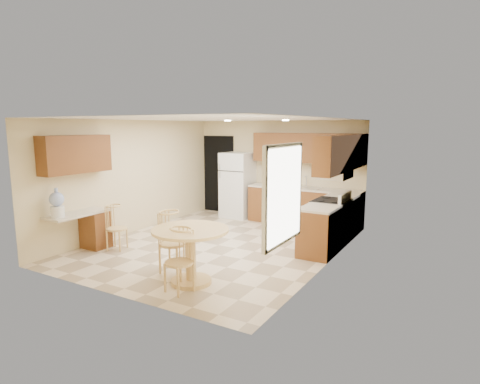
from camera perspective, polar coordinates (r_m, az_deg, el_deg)
The scene contains 30 objects.
floor at distance 8.14m, azimuth -3.14°, elevation -7.55°, with size 5.50×5.50×0.00m, color beige.
ceiling at distance 7.79m, azimuth -3.31°, elevation 10.33°, with size 4.50×5.50×0.02m, color white.
wall_back at distance 10.26m, azimuth 5.22°, elevation 3.09°, with size 4.50×0.02×2.50m, color beige.
wall_front at distance 5.80m, azimuth -18.27°, elevation -2.22°, with size 4.50×0.02×2.50m, color beige.
wall_left at distance 9.28m, azimuth -14.93°, elevation 2.15°, with size 0.02×5.50×2.50m, color beige.
wall_right at distance 6.91m, azimuth 12.59°, elevation -0.16°, with size 0.02×5.50×2.50m, color beige.
doorway at distance 11.11m, azimuth -3.05°, elevation 2.56°, with size 0.90×0.02×2.10m, color black.
base_cab_back at distance 9.78m, azimuth 9.07°, elevation -2.14°, with size 2.75×0.60×0.87m, color brown.
counter_back at distance 9.70m, azimuth 9.14°, elevation 0.49°, with size 2.75×0.63×0.04m, color beige.
base_cab_right_a at distance 8.90m, azimuth 14.17°, elevation -3.46°, with size 0.60×0.59×0.87m, color brown.
counter_right_a at distance 8.81m, azimuth 14.29°, elevation -0.57°, with size 0.63×0.59×0.04m, color beige.
base_cab_right_b at distance 7.54m, azimuth 11.11°, elevation -5.65°, with size 0.60×0.80×0.87m, color brown.
counter_right_b at distance 7.44m, azimuth 11.22°, elevation -2.26°, with size 0.63×0.80×0.04m, color beige.
upper_cab_back at distance 9.72m, azimuth 9.57°, elevation 6.20°, with size 2.75×0.33×0.70m, color brown.
upper_cab_right at distance 8.04m, azimuth 14.23°, elevation 5.40°, with size 0.33×2.42×0.70m, color brown.
upper_cab_left at distance 8.05m, azimuth -22.34°, elevation 4.99°, with size 0.33×1.40×0.70m, color brown.
sink at distance 9.70m, azimuth 9.01°, elevation 0.63°, with size 0.78×0.44×0.01m, color silver.
range_hood at distance 8.08m, azimuth 13.47°, elevation 2.38°, with size 0.50×0.76×0.14m, color silver.
desk_pedestal at distance 8.39m, azimuth -19.83°, elevation -5.05°, with size 0.48×0.42×0.72m, color brown.
desk_top at distance 8.07m, azimuth -22.04°, elevation -2.89°, with size 0.50×1.20×0.04m, color beige.
window at distance 5.16m, azimuth 6.25°, elevation -0.36°, with size 0.06×1.12×1.30m.
can_light_a at distance 9.07m, azimuth -1.77°, elevation 10.11°, with size 0.14×0.14×0.02m, color white.
can_light_b at distance 8.42m, azimuth 6.49°, elevation 10.12°, with size 0.14×0.14×0.02m, color white.
refrigerator at distance 10.44m, azimuth -0.36°, elevation 0.99°, with size 0.75×0.73×1.69m.
stove at distance 8.26m, azimuth 12.72°, elevation -4.14°, with size 0.65×0.76×1.09m.
dining_table at distance 6.13m, azimuth -7.04°, elevation -7.87°, with size 1.15×1.15×0.85m.
chair_table_a at distance 6.56m, azimuth -10.10°, elevation -6.34°, with size 0.44×0.57×1.00m.
chair_table_b at distance 5.78m, azimuth -9.26°, elevation -8.97°, with size 0.41×0.42×0.92m.
chair_desk at distance 8.04m, azimuth -17.61°, elevation -4.34°, with size 0.38×0.49×0.86m.
water_crock at distance 7.78m, azimuth -24.59°, elevation -1.57°, with size 0.25×0.25×0.52m.
Camera 1 is at (4.27, -6.51, 2.37)m, focal length 30.00 mm.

